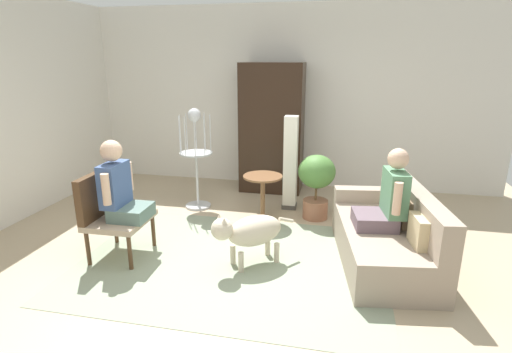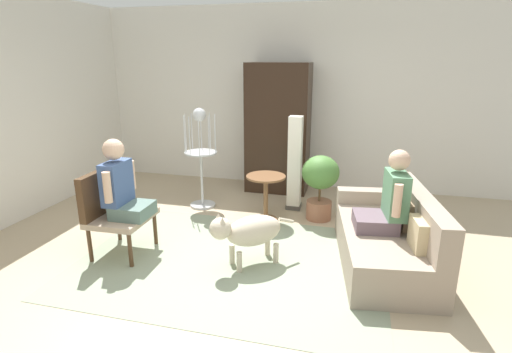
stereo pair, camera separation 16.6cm
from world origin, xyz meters
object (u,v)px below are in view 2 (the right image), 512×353
Objects in this scene: couch at (389,238)px; person_on_armchair at (121,186)px; dog at (249,231)px; person_on_couch at (389,200)px; bird_cage_stand at (201,153)px; column_lamp at (295,164)px; potted_plant at (320,180)px; armchair at (111,206)px; round_end_table at (266,191)px; armoire_cabinet at (278,129)px.

couch is 2.83m from person_on_armchair.
person_on_couch is at bearing 14.42° from dog.
bird_cage_stand is 1.07× the size of column_lamp.
bird_cage_stand reaches higher than column_lamp.
column_lamp is (1.55, 1.80, -0.12)m from person_on_armchair.
potted_plant is at bearing -2.27° from bird_cage_stand.
armchair reaches higher than round_end_table.
couch is 1.26× the size of bird_cage_stand.
person_on_couch is 0.41× the size of armoire_cabinet.
couch is at bearing -53.03° from armoire_cabinet.
armchair is at bearing -179.10° from person_on_armchair.
potted_plant reaches higher than dog.
couch is at bearing 15.26° from dog.
armchair is 1.53m from dog.
potted_plant is 0.50m from column_lamp.
armchair is 2.89m from person_on_couch.
column_lamp is at bearing 62.31° from round_end_table.
dog is at bearing -111.83° from potted_plant.
armchair is at bearing -138.36° from round_end_table.
person_on_couch is at bearing -54.25° from potted_plant.
armoire_cabinet reaches higher than person_on_couch.
bird_cage_stand is 1.32m from column_lamp.
person_on_armchair reaches higher than couch.
person_on_armchair is 1.35× the size of round_end_table.
bird_cage_stand is (-2.49, 1.10, 0.51)m from couch.
person_on_armchair is 0.97× the size of potted_plant.
column_lamp is (1.70, 1.80, 0.12)m from armchair.
dog is (-1.34, -0.34, -0.34)m from person_on_couch.
potted_plant is at bearing -54.28° from armoire_cabinet.
column_lamp is at bearing 83.87° from dog.
armchair reaches higher than dog.
person_on_armchair is at bearing -113.99° from armoire_cabinet.
dog is at bearing -96.13° from column_lamp.
couch is 1.34m from potted_plant.
bird_cage_stand is at bearing -131.13° from armoire_cabinet.
column_lamp is 0.95m from armoire_cabinet.
armchair is 1.64m from bird_cage_stand.
column_lamp is (0.28, 0.54, 0.25)m from round_end_table.
round_end_table is at bearing 151.79° from couch.
armoire_cabinet reaches higher than armchair.
person_on_armchair reaches higher than dog.
potted_plant is at bearing -38.08° from column_lamp.
person_on_armchair is at bearing -176.59° from dog.
person_on_armchair is (-2.75, -0.46, 0.49)m from couch.
bird_cage_stand is at bearing 155.03° from person_on_couch.
armchair is 1.06× the size of potted_plant.
armchair is at bearing -170.96° from couch.
couch is 2.14× the size of person_on_armchair.
potted_plant is at bearing 68.17° from dog.
person_on_couch reaches higher than round_end_table.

